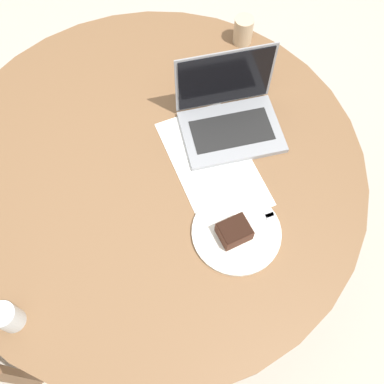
# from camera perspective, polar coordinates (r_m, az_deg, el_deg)

# --- Properties ---
(ground_plane) EXTENTS (12.00, 12.00, 0.00)m
(ground_plane) POSITION_cam_1_polar(r_m,az_deg,el_deg) (2.13, -3.51, -7.04)
(ground_plane) COLOR #B7AD9E
(dining_table) EXTENTS (1.36, 1.36, 0.78)m
(dining_table) POSITION_cam_1_polar(r_m,az_deg,el_deg) (1.53, -4.84, 1.06)
(dining_table) COLOR brown
(dining_table) RESTS_ON ground_plane
(paper_document) EXTENTS (0.44, 0.29, 0.00)m
(paper_document) POSITION_cam_1_polar(r_m,az_deg,el_deg) (1.42, 2.64, 3.71)
(paper_document) COLOR white
(paper_document) RESTS_ON dining_table
(plate) EXTENTS (0.26, 0.26, 0.01)m
(plate) POSITION_cam_1_polar(r_m,az_deg,el_deg) (1.32, 5.66, -5.12)
(plate) COLOR silver
(plate) RESTS_ON dining_table
(cake_slice) EXTENTS (0.09, 0.10, 0.05)m
(cake_slice) POSITION_cam_1_polar(r_m,az_deg,el_deg) (1.28, 5.38, -5.00)
(cake_slice) COLOR #472619
(cake_slice) RESTS_ON plate
(fork) EXTENTS (0.03, 0.17, 0.00)m
(fork) POSITION_cam_1_polar(r_m,az_deg,el_deg) (1.33, 7.77, -3.65)
(fork) COLOR silver
(fork) RESTS_ON plate
(coffee_glass) EXTENTS (0.07, 0.07, 0.10)m
(coffee_glass) POSITION_cam_1_polar(r_m,az_deg,el_deg) (1.71, 6.52, 19.71)
(coffee_glass) COLOR #C6AD89
(coffee_glass) RESTS_ON dining_table
(water_glass) EXTENTS (0.07, 0.07, 0.09)m
(water_glass) POSITION_cam_1_polar(r_m,az_deg,el_deg) (1.30, -22.36, -14.49)
(water_glass) COLOR silver
(water_glass) RESTS_ON dining_table
(laptop) EXTENTS (0.24, 0.32, 0.25)m
(laptop) POSITION_cam_1_polar(r_m,az_deg,el_deg) (1.46, 4.79, 9.50)
(laptop) COLOR gray
(laptop) RESTS_ON dining_table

